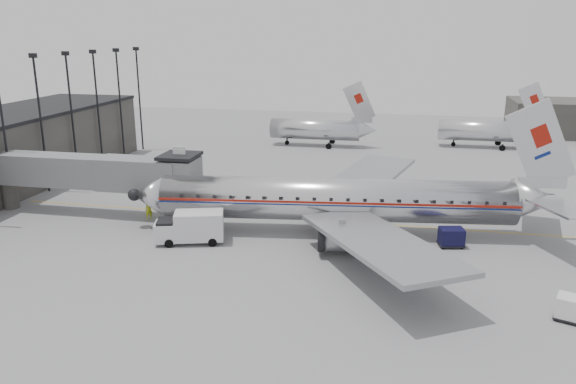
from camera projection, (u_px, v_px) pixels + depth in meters
name	position (u px, v px, depth m)	size (l,w,h in m)	color
ground	(263.00, 239.00, 49.03)	(160.00, 160.00, 0.00)	slate
apron_line	(308.00, 220.00, 54.10)	(0.15, 60.00, 0.01)	gold
jet_bridge	(105.00, 173.00, 54.54)	(21.00, 6.20, 7.10)	#5A5C5E
floodlight_masts	(57.00, 114.00, 64.26)	(0.90, 42.25, 15.25)	black
distant_aircraft_near	(316.00, 129.00, 88.16)	(16.39, 3.20, 10.26)	silver
distant_aircraft_mid	(486.00, 130.00, 86.90)	(16.39, 3.20, 10.26)	silver
airliner	(344.00, 200.00, 49.78)	(38.79, 35.75, 12.29)	silver
service_van	(190.00, 227.00, 47.85)	(6.18, 3.73, 2.72)	silver
baggage_cart_navy	(451.00, 237.00, 47.13)	(2.32, 1.94, 1.61)	black
baggage_cart_white	(573.00, 308.00, 35.03)	(2.42, 2.15, 1.57)	silver
ramp_worker	(149.00, 210.00, 53.91)	(0.69, 0.45, 1.88)	#ADC016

